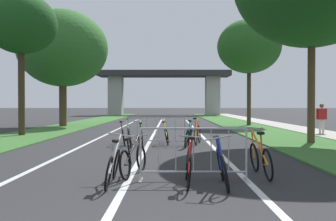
# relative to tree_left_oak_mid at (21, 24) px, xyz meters

# --- Properties ---
(grass_verge_left) EXTENTS (3.20, 59.56, 0.05)m
(grass_verge_left) POSITION_rel_tree_left_oak_mid_xyz_m (0.34, 9.26, -5.24)
(grass_verge_left) COLOR #386B2D
(grass_verge_left) RESTS_ON ground
(grass_verge_right) EXTENTS (3.20, 59.56, 0.05)m
(grass_verge_right) POSITION_rel_tree_left_oak_mid_xyz_m (12.05, 9.26, -5.24)
(grass_verge_right) COLOR #386B2D
(grass_verge_right) RESTS_ON ground
(sidewalk_path_right) EXTENTS (2.00, 59.56, 0.08)m
(sidewalk_path_right) POSITION_rel_tree_left_oak_mid_xyz_m (14.65, 9.26, -5.23)
(sidewalk_path_right) COLOR #ADA89E
(sidewalk_path_right) RESTS_ON ground
(lane_stripe_center) EXTENTS (0.14, 34.45, 0.01)m
(lane_stripe_center) POSITION_rel_tree_left_oak_mid_xyz_m (6.20, 2.12, -5.27)
(lane_stripe_center) COLOR silver
(lane_stripe_center) RESTS_ON ground
(lane_stripe_right_lane) EXTENTS (0.14, 34.45, 0.01)m
(lane_stripe_right_lane) POSITION_rel_tree_left_oak_mid_xyz_m (8.53, 2.12, -5.27)
(lane_stripe_right_lane) COLOR silver
(lane_stripe_right_lane) RESTS_ON ground
(lane_stripe_left_lane) EXTENTS (0.14, 34.45, 0.01)m
(lane_stripe_left_lane) POSITION_rel_tree_left_oak_mid_xyz_m (3.86, 2.12, -5.27)
(lane_stripe_left_lane) COLOR silver
(lane_stripe_left_lane) RESTS_ON ground
(overpass_bridge) EXTENTS (18.01, 4.33, 6.08)m
(overpass_bridge) POSITION_rel_tree_left_oak_mid_xyz_m (6.20, 34.12, -0.93)
(overpass_bridge) COLOR #2D2D30
(overpass_bridge) RESTS_ON ground
(tree_left_oak_mid) EXTENTS (3.35, 3.35, 6.73)m
(tree_left_oak_mid) POSITION_rel_tree_left_oak_mid_xyz_m (0.00, 0.00, 0.00)
(tree_left_oak_mid) COLOR #3D2D1E
(tree_left_oak_mid) RESTS_ON ground
(tree_left_cypress_far) EXTENTS (5.98, 5.98, 7.77)m
(tree_left_cypress_far) POSITION_rel_tree_left_oak_mid_xyz_m (-0.13, 7.28, -0.06)
(tree_left_cypress_far) COLOR #4C3823
(tree_left_cypress_far) RESTS_ON ground
(tree_right_pine_near) EXTENTS (4.42, 4.42, 7.41)m
(tree_right_pine_near) POSITION_rel_tree_left_oak_mid_xyz_m (12.52, 8.47, 0.25)
(tree_right_pine_near) COLOR #3D2D1E
(tree_right_pine_near) RESTS_ON ground
(crowd_barrier_nearest) EXTENTS (2.13, 0.45, 1.05)m
(crowd_barrier_nearest) POSITION_rel_tree_left_oak_mid_xyz_m (7.48, -10.33, -4.75)
(crowd_barrier_nearest) COLOR #ADADB2
(crowd_barrier_nearest) RESTS_ON ground
(crowd_barrier_second) EXTENTS (2.15, 0.53, 1.05)m
(crowd_barrier_second) POSITION_rel_tree_left_oak_mid_xyz_m (6.51, -4.03, -4.75)
(crowd_barrier_second) COLOR #ADADB2
(crowd_barrier_second) RESTS_ON ground
(bicycle_orange_0) EXTENTS (0.51, 1.68, 0.99)m
(bicycle_orange_0) POSITION_rel_tree_left_oak_mid_xyz_m (8.91, -9.84, -4.90)
(bicycle_orange_0) COLOR black
(bicycle_orange_0) RESTS_ON ground
(bicycle_white_1) EXTENTS (0.52, 1.69, 1.05)m
(bicycle_white_1) POSITION_rel_tree_left_oak_mid_xyz_m (5.58, -4.40, -4.88)
(bicycle_white_1) COLOR black
(bicycle_white_1) RESTS_ON ground
(bicycle_yellow_2) EXTENTS (0.50, 1.69, 1.00)m
(bicycle_yellow_2) POSITION_rel_tree_left_oak_mid_xyz_m (6.88, -3.48, -4.89)
(bicycle_yellow_2) COLOR black
(bicycle_yellow_2) RESTS_ON ground
(bicycle_purple_3) EXTENTS (0.55, 1.63, 0.89)m
(bicycle_purple_3) POSITION_rel_tree_left_oak_mid_xyz_m (5.26, -3.61, -4.92)
(bicycle_purple_3) COLOR black
(bicycle_purple_3) RESTS_ON ground
(bicycle_silver_4) EXTENTS (0.54, 1.68, 0.95)m
(bicycle_silver_4) POSITION_rel_tree_left_oak_mid_xyz_m (5.96, -10.69, -4.91)
(bicycle_silver_4) COLOR black
(bicycle_silver_4) RESTS_ON ground
(bicycle_teal_5) EXTENTS (0.61, 1.59, 0.96)m
(bicycle_teal_5) POSITION_rel_tree_left_oak_mid_xyz_m (7.67, -4.43, -4.91)
(bicycle_teal_5) COLOR black
(bicycle_teal_5) RESTS_ON ground
(bicycle_black_6) EXTENTS (0.53, 1.67, 0.84)m
(bicycle_black_6) POSITION_rel_tree_left_oak_mid_xyz_m (6.25, -9.78, -4.93)
(bicycle_black_6) COLOR black
(bicycle_black_6) RESTS_ON ground
(bicycle_green_7) EXTENTS (0.51, 1.64, 0.90)m
(bicycle_green_7) POSITION_rel_tree_left_oak_mid_xyz_m (5.94, -3.69, -4.90)
(bicycle_green_7) COLOR black
(bicycle_green_7) RESTS_ON ground
(bicycle_red_8) EXTENTS (0.45, 1.65, 0.93)m
(bicycle_red_8) POSITION_rel_tree_left_oak_mid_xyz_m (7.37, -10.70, -4.90)
(bicycle_red_8) COLOR black
(bicycle_red_8) RESTS_ON ground
(bicycle_blue_9) EXTENTS (0.49, 1.66, 0.99)m
(bicycle_blue_9) POSITION_rel_tree_left_oak_mid_xyz_m (7.97, -10.83, -4.90)
(bicycle_blue_9) COLOR black
(bicycle_blue_9) RESTS_ON ground
(bicycle_orange_10) EXTENTS (0.53, 1.67, 1.04)m
(bicycle_orange_10) POSITION_rel_tree_left_oak_mid_xyz_m (8.04, -3.52, -4.88)
(bicycle_orange_10) COLOR black
(bicycle_orange_10) RESTS_ON ground
(pedestrian_waiting) EXTENTS (0.56, 0.31, 1.54)m
(pedestrian_waiting) POSITION_rel_tree_left_oak_mid_xyz_m (14.43, 0.68, -4.34)
(pedestrian_waiting) COLOR beige
(pedestrian_waiting) RESTS_ON ground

